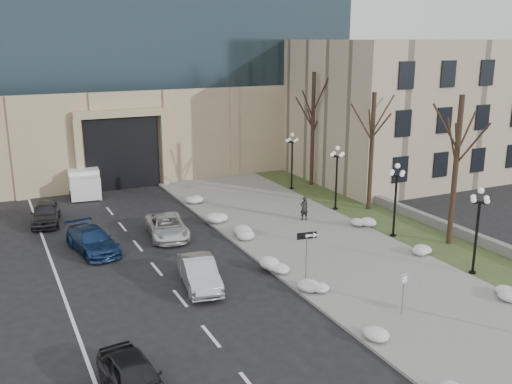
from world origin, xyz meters
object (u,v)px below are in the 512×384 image
lamppost_c (337,169)px  lamppost_d (292,153)px  lamppost_b (396,190)px  keep_sign (404,286)px  car_c (92,240)px  box_truck (83,179)px  one_way_sign (310,242)px  car_e (46,213)px  pedestrian (304,208)px  car_a (134,378)px  lamppost_a (478,219)px  car_d (167,226)px  car_b (199,273)px

lamppost_c → lamppost_d: same height
lamppost_b → keep_sign: bearing=-126.9°
car_c → box_truck: size_ratio=0.71×
box_truck → one_way_sign: size_ratio=2.40×
car_e → pedestrian: size_ratio=2.63×
car_c → lamppost_b: size_ratio=1.02×
car_a → car_e: 21.61m
lamppost_a → lamppost_b: bearing=90.0°
one_way_sign → lamppost_b: (8.49, 3.96, 0.70)m
car_e → car_a: bearing=-79.0°
pedestrian → lamppost_a: (3.38, -11.75, 2.13)m
car_d → box_truck: bearing=109.2°
lamppost_a → box_truck: bearing=120.4°
pedestrian → lamppost_a: lamppost_a is taller
car_a → lamppost_b: 20.96m
car_d → lamppost_c: (12.68, 0.16, 2.40)m
keep_sign → lamppost_d: (6.49, 21.64, 1.56)m
car_d → lamppost_d: (12.68, 6.66, 2.40)m
car_b → car_d: car_b is taller
car_c → car_e: 6.99m
lamppost_a → lamppost_c: 13.00m
car_a → lamppost_b: (18.69, 9.19, 2.36)m
car_b → lamppost_d: 20.04m
car_b → one_way_sign: size_ratio=1.55×
car_a → lamppost_d: size_ratio=0.88×
car_b → lamppost_b: 13.78m
pedestrian → lamppost_d: size_ratio=0.35×
car_d → keep_sign: 16.23m
box_truck → lamppost_a: size_ratio=1.45×
one_way_sign → lamppost_c: 13.50m
car_d → lamppost_b: 14.38m
car_a → lamppost_a: (18.69, 2.69, 2.36)m
car_b → car_d: 8.03m
one_way_sign → lamppost_d: lamppost_d is taller
lamppost_d → lamppost_b: bearing=-90.0°
car_b → car_d: bearing=93.3°
car_d → keep_sign: bearing=-60.2°
car_a → one_way_sign: size_ratio=1.46×
keep_sign → lamppost_b: lamppost_b is taller
car_b → lamppost_b: bearing=15.9°
car_d → one_way_sign: bearing=-60.5°
car_d → box_truck: 13.85m
pedestrian → car_c: bearing=0.3°
car_a → car_b: 9.17m
lamppost_d → lamppost_c: bearing=-90.0°
car_c → car_b: bearing=-72.2°
car_d → keep_sign: size_ratio=2.35×
car_c → lamppost_a: lamppost_a is taller
one_way_sign → lamppost_d: 18.98m
car_c → lamppost_b: lamppost_b is taller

